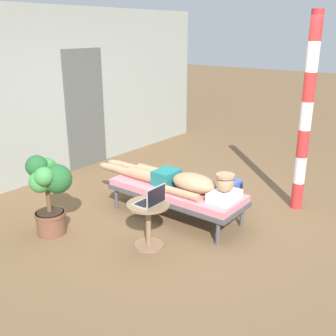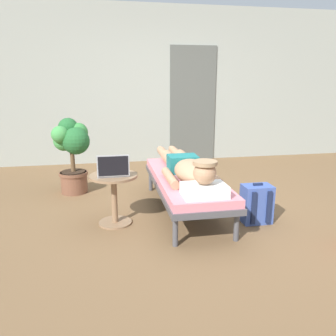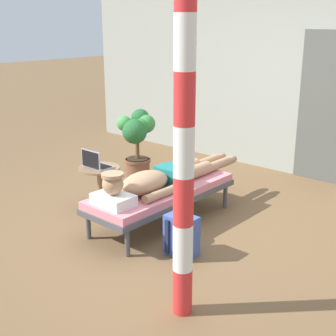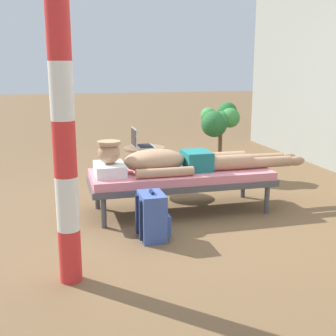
{
  "view_description": "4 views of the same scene",
  "coord_description": "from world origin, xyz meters",
  "px_view_note": "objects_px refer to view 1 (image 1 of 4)",
  "views": [
    {
      "loc": [
        -4.01,
        -2.85,
        2.34
      ],
      "look_at": [
        -0.19,
        0.11,
        0.66
      ],
      "focal_mm": 42.99,
      "sensor_mm": 36.0,
      "label": 1
    },
    {
      "loc": [
        -1.0,
        -3.48,
        1.43
      ],
      "look_at": [
        -0.35,
        0.0,
        0.51
      ],
      "focal_mm": 35.99,
      "sensor_mm": 36.0,
      "label": 2
    },
    {
      "loc": [
        3.09,
        -3.55,
        2.16
      ],
      "look_at": [
        -0.16,
        0.13,
        0.6
      ],
      "focal_mm": 50.06,
      "sensor_mm": 36.0,
      "label": 3
    },
    {
      "loc": [
        3.98,
        -1.19,
        1.44
      ],
      "look_at": [
        -0.02,
        -0.15,
        0.48
      ],
      "focal_mm": 47.46,
      "sensor_mm": 36.0,
      "label": 4
    }
  ],
  "objects_px": {
    "laptop": "(152,200)",
    "backpack": "(230,195)",
    "lounge_chair": "(176,192)",
    "potted_plant": "(49,187)",
    "side_table": "(148,217)",
    "porch_post": "(306,116)",
    "person_reclining": "(179,180)"
  },
  "relations": [
    {
      "from": "lounge_chair",
      "to": "side_table",
      "type": "height_order",
      "value": "side_table"
    },
    {
      "from": "backpack",
      "to": "porch_post",
      "type": "height_order",
      "value": "porch_post"
    },
    {
      "from": "laptop",
      "to": "porch_post",
      "type": "height_order",
      "value": "porch_post"
    },
    {
      "from": "lounge_chair",
      "to": "porch_post",
      "type": "bearing_deg",
      "value": -42.54
    },
    {
      "from": "laptop",
      "to": "potted_plant",
      "type": "relative_size",
      "value": 0.32
    },
    {
      "from": "lounge_chair",
      "to": "potted_plant",
      "type": "height_order",
      "value": "potted_plant"
    },
    {
      "from": "laptop",
      "to": "backpack",
      "type": "relative_size",
      "value": 0.73
    },
    {
      "from": "side_table",
      "to": "laptop",
      "type": "relative_size",
      "value": 1.69
    },
    {
      "from": "lounge_chair",
      "to": "laptop",
      "type": "distance_m",
      "value": 0.87
    },
    {
      "from": "lounge_chair",
      "to": "laptop",
      "type": "xyz_separation_m",
      "value": [
        -0.8,
        -0.26,
        0.24
      ]
    },
    {
      "from": "laptop",
      "to": "person_reclining",
      "type": "bearing_deg",
      "value": 15.4
    },
    {
      "from": "person_reclining",
      "to": "porch_post",
      "type": "xyz_separation_m",
      "value": [
        1.25,
        -1.11,
        0.77
      ]
    },
    {
      "from": "porch_post",
      "to": "potted_plant",
      "type": "bearing_deg",
      "value": 141.09
    },
    {
      "from": "potted_plant",
      "to": "porch_post",
      "type": "relative_size",
      "value": 0.38
    },
    {
      "from": "backpack",
      "to": "porch_post",
      "type": "relative_size",
      "value": 0.17
    },
    {
      "from": "person_reclining",
      "to": "laptop",
      "type": "relative_size",
      "value": 7.0
    },
    {
      "from": "laptop",
      "to": "side_table",
      "type": "bearing_deg",
      "value": 90.0
    },
    {
      "from": "side_table",
      "to": "porch_post",
      "type": "relative_size",
      "value": 0.2
    },
    {
      "from": "backpack",
      "to": "potted_plant",
      "type": "distance_m",
      "value": 2.38
    },
    {
      "from": "person_reclining",
      "to": "side_table",
      "type": "bearing_deg",
      "value": -168.08
    },
    {
      "from": "laptop",
      "to": "lounge_chair",
      "type": "bearing_deg",
      "value": 17.9
    },
    {
      "from": "person_reclining",
      "to": "laptop",
      "type": "bearing_deg",
      "value": -164.6
    },
    {
      "from": "person_reclining",
      "to": "potted_plant",
      "type": "distance_m",
      "value": 1.59
    },
    {
      "from": "side_table",
      "to": "potted_plant",
      "type": "distance_m",
      "value": 1.23
    },
    {
      "from": "backpack",
      "to": "lounge_chair",
      "type": "bearing_deg",
      "value": 146.05
    },
    {
      "from": "lounge_chair",
      "to": "backpack",
      "type": "relative_size",
      "value": 4.28
    },
    {
      "from": "person_reclining",
      "to": "side_table",
      "type": "height_order",
      "value": "person_reclining"
    },
    {
      "from": "side_table",
      "to": "porch_post",
      "type": "height_order",
      "value": "porch_post"
    },
    {
      "from": "potted_plant",
      "to": "side_table",
      "type": "bearing_deg",
      "value": -66.38
    },
    {
      "from": "porch_post",
      "to": "backpack",
      "type": "bearing_deg",
      "value": 130.18
    },
    {
      "from": "backpack",
      "to": "potted_plant",
      "type": "xyz_separation_m",
      "value": [
        -1.93,
        1.33,
        0.4
      ]
    },
    {
      "from": "side_table",
      "to": "backpack",
      "type": "height_order",
      "value": "side_table"
    }
  ]
}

